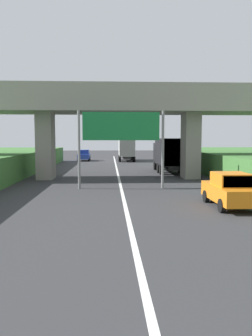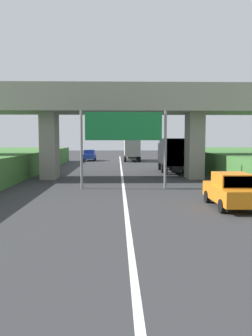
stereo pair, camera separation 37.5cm
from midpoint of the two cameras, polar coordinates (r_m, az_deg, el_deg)
lane_centre_stripe at (r=23.26m, az=-1.30°, el=-3.40°), size 0.20×85.44×0.01m
overpass_bridge at (r=28.80m, az=-1.62°, el=9.92°), size 40.00×4.80×7.79m
overhead_highway_sign at (r=22.81m, az=-1.31°, el=6.26°), size 5.88×0.18×5.29m
truck_black at (r=34.43m, az=6.90°, el=2.50°), size 2.44×7.30×3.44m
truck_white at (r=51.97m, az=-0.16°, el=3.34°), size 2.44×7.30×3.44m
car_orange at (r=17.40m, az=16.69°, el=-3.59°), size 1.86×4.10×1.72m
car_blue at (r=52.72m, az=-7.36°, el=2.15°), size 1.86×4.10×1.72m
construction_barrel_3 at (r=19.67m, az=18.71°, el=-3.85°), size 0.57×0.57×0.90m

